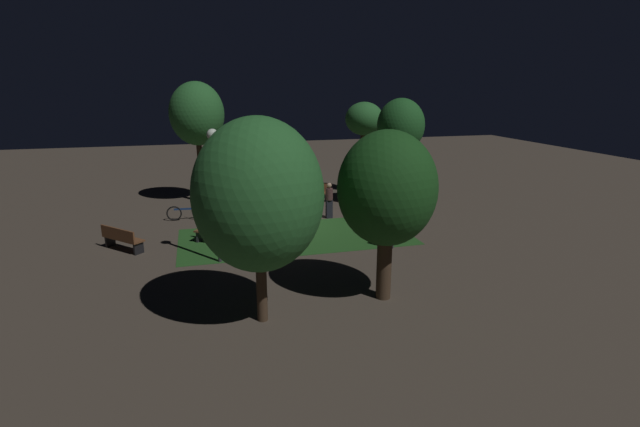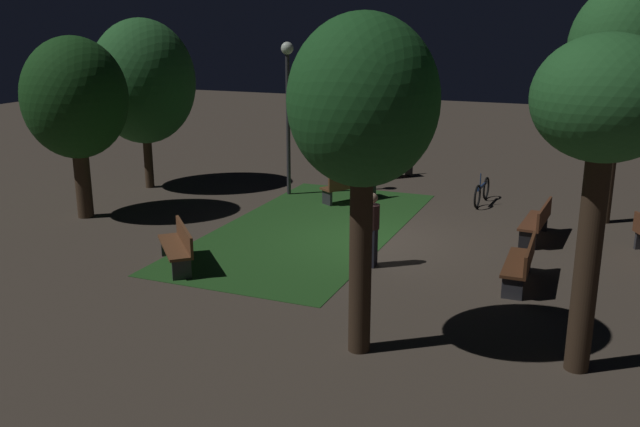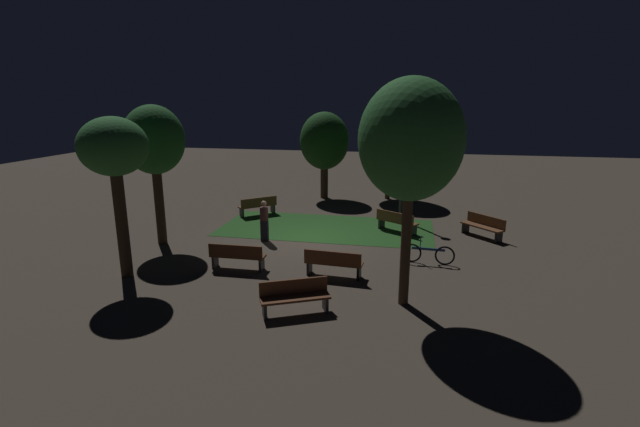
{
  "view_description": "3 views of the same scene",
  "coord_description": "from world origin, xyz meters",
  "px_view_note": "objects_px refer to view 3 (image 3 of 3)",
  "views": [
    {
      "loc": [
        3.91,
        18.97,
        5.82
      ],
      "look_at": [
        -0.75,
        1.31,
        0.78
      ],
      "focal_mm": 26.35,
      "sensor_mm": 36.0,
      "label": 1
    },
    {
      "loc": [
        -14.96,
        -4.86,
        5.08
      ],
      "look_at": [
        -0.25,
        1.17,
        0.61
      ],
      "focal_mm": 38.81,
      "sensor_mm": 36.0,
      "label": 2
    },
    {
      "loc": [
        3.84,
        -16.8,
        5.45
      ],
      "look_at": [
        0.25,
        0.79,
        0.86
      ],
      "focal_mm": 25.57,
      "sensor_mm": 36.0,
      "label": 3
    }
  ],
  "objects_px": {
    "bench_back_row": "(237,255)",
    "tree_back_left": "(389,139)",
    "bench_path_side": "(295,296)",
    "lamp_post_near_wall": "(403,153)",
    "tree_back_right": "(324,142)",
    "bench_corner": "(258,205)",
    "tree_left_canopy": "(114,151)",
    "bench_front_left": "(333,262)",
    "bench_front_right": "(396,221)",
    "bench_near_trees": "(483,226)",
    "pedestrian": "(264,220)",
    "tree_near_wall": "(154,142)",
    "bicycle": "(428,254)",
    "tree_tall_center": "(411,141)"
  },
  "relations": [
    {
      "from": "tree_near_wall",
      "to": "pedestrian",
      "type": "height_order",
      "value": "tree_near_wall"
    },
    {
      "from": "tree_tall_center",
      "to": "bicycle",
      "type": "relative_size",
      "value": 3.41
    },
    {
      "from": "bench_front_left",
      "to": "bench_front_right",
      "type": "xyz_separation_m",
      "value": [
        1.72,
        5.33,
        0.0
      ]
    },
    {
      "from": "bench_back_row",
      "to": "bench_front_left",
      "type": "relative_size",
      "value": 0.99
    },
    {
      "from": "bench_front_left",
      "to": "lamp_post_near_wall",
      "type": "relative_size",
      "value": 0.41
    },
    {
      "from": "bicycle",
      "to": "bench_front_right",
      "type": "bearing_deg",
      "value": 108.8
    },
    {
      "from": "bench_front_right",
      "to": "tree_left_canopy",
      "type": "height_order",
      "value": "tree_left_canopy"
    },
    {
      "from": "bicycle",
      "to": "lamp_post_near_wall",
      "type": "bearing_deg",
      "value": 101.37
    },
    {
      "from": "tree_back_left",
      "to": "bench_front_left",
      "type": "bearing_deg",
      "value": -94.74
    },
    {
      "from": "bench_front_right",
      "to": "bench_near_trees",
      "type": "xyz_separation_m",
      "value": [
        3.44,
        -0.02,
        0.0
      ]
    },
    {
      "from": "bench_front_right",
      "to": "bench_path_side",
      "type": "height_order",
      "value": "same"
    },
    {
      "from": "lamp_post_near_wall",
      "to": "tree_back_left",
      "type": "bearing_deg",
      "value": 100.61
    },
    {
      "from": "bench_front_right",
      "to": "pedestrian",
      "type": "distance_m",
      "value": 5.47
    },
    {
      "from": "tree_back_left",
      "to": "lamp_post_near_wall",
      "type": "xyz_separation_m",
      "value": [
        0.83,
        -4.42,
        -0.22
      ]
    },
    {
      "from": "bench_near_trees",
      "to": "bench_path_side",
      "type": "height_order",
      "value": "same"
    },
    {
      "from": "bench_front_right",
      "to": "tree_left_canopy",
      "type": "distance_m",
      "value": 10.95
    },
    {
      "from": "bench_corner",
      "to": "tree_back_right",
      "type": "relative_size",
      "value": 0.35
    },
    {
      "from": "bench_front_left",
      "to": "bench_corner",
      "type": "distance_m",
      "value": 8.39
    },
    {
      "from": "tree_left_canopy",
      "to": "bicycle",
      "type": "distance_m",
      "value": 10.4
    },
    {
      "from": "bench_path_side",
      "to": "tree_back_right",
      "type": "distance_m",
      "value": 14.32
    },
    {
      "from": "bench_front_right",
      "to": "tree_near_wall",
      "type": "height_order",
      "value": "tree_near_wall"
    },
    {
      "from": "bench_back_row",
      "to": "bench_path_side",
      "type": "xyz_separation_m",
      "value": [
        2.61,
        -2.61,
        0.0
      ]
    },
    {
      "from": "bench_front_left",
      "to": "bench_front_right",
      "type": "height_order",
      "value": "same"
    },
    {
      "from": "bench_corner",
      "to": "tree_back_right",
      "type": "xyz_separation_m",
      "value": [
        2.33,
        4.47,
        2.64
      ]
    },
    {
      "from": "bench_front_right",
      "to": "bench_near_trees",
      "type": "relative_size",
      "value": 1.09
    },
    {
      "from": "bench_front_right",
      "to": "tree_near_wall",
      "type": "distance_m",
      "value": 9.94
    },
    {
      "from": "bench_corner",
      "to": "lamp_post_near_wall",
      "type": "xyz_separation_m",
      "value": [
        6.63,
        0.49,
        2.56
      ]
    },
    {
      "from": "bench_corner",
      "to": "bench_near_trees",
      "type": "height_order",
      "value": "same"
    },
    {
      "from": "bench_corner",
      "to": "tree_back_left",
      "type": "xyz_separation_m",
      "value": [
        5.8,
        4.91,
        2.79
      ]
    },
    {
      "from": "tree_back_right",
      "to": "lamp_post_near_wall",
      "type": "bearing_deg",
      "value": -42.78
    },
    {
      "from": "bench_front_right",
      "to": "bicycle",
      "type": "relative_size",
      "value": 1.02
    },
    {
      "from": "bench_near_trees",
      "to": "bench_path_side",
      "type": "bearing_deg",
      "value": -125.8
    },
    {
      "from": "bicycle",
      "to": "pedestrian",
      "type": "relative_size",
      "value": 1.09
    },
    {
      "from": "bench_front_right",
      "to": "lamp_post_near_wall",
      "type": "height_order",
      "value": "lamp_post_near_wall"
    },
    {
      "from": "bench_corner",
      "to": "tree_near_wall",
      "type": "distance_m",
      "value": 6.29
    },
    {
      "from": "bench_path_side",
      "to": "tree_left_canopy",
      "type": "xyz_separation_m",
      "value": [
        -5.82,
        1.41,
        3.43
      ]
    },
    {
      "from": "bench_back_row",
      "to": "tree_back_left",
      "type": "bearing_deg",
      "value": 70.6
    },
    {
      "from": "bench_near_trees",
      "to": "tree_back_left",
      "type": "xyz_separation_m",
      "value": [
        -4.18,
        6.46,
        2.79
      ]
    },
    {
      "from": "lamp_post_near_wall",
      "to": "pedestrian",
      "type": "xyz_separation_m",
      "value": [
        -5.06,
        -4.27,
        -2.2
      ]
    },
    {
      "from": "tree_left_canopy",
      "to": "lamp_post_near_wall",
      "type": "height_order",
      "value": "tree_left_canopy"
    },
    {
      "from": "bicycle",
      "to": "bench_front_left",
      "type": "bearing_deg",
      "value": -148.33
    },
    {
      "from": "bench_back_row",
      "to": "tree_back_right",
      "type": "xyz_separation_m",
      "value": [
        0.67,
        11.33,
        2.64
      ]
    },
    {
      "from": "bench_front_right",
      "to": "pedestrian",
      "type": "xyz_separation_m",
      "value": [
        -4.97,
        -2.25,
        0.37
      ]
    },
    {
      "from": "bench_back_row",
      "to": "tree_back_right",
      "type": "height_order",
      "value": "tree_back_right"
    },
    {
      "from": "bench_corner",
      "to": "tree_left_canopy",
      "type": "xyz_separation_m",
      "value": [
        -1.55,
        -8.06,
        3.43
      ]
    },
    {
      "from": "bench_front_left",
      "to": "tree_left_canopy",
      "type": "distance_m",
      "value": 7.34
    },
    {
      "from": "bench_front_right",
      "to": "bench_path_side",
      "type": "bearing_deg",
      "value": -106.01
    },
    {
      "from": "bench_path_side",
      "to": "lamp_post_near_wall",
      "type": "distance_m",
      "value": 10.55
    },
    {
      "from": "tree_left_canopy",
      "to": "pedestrian",
      "type": "height_order",
      "value": "tree_left_canopy"
    },
    {
      "from": "tree_back_left",
      "to": "tree_back_right",
      "type": "bearing_deg",
      "value": -172.72
    }
  ]
}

